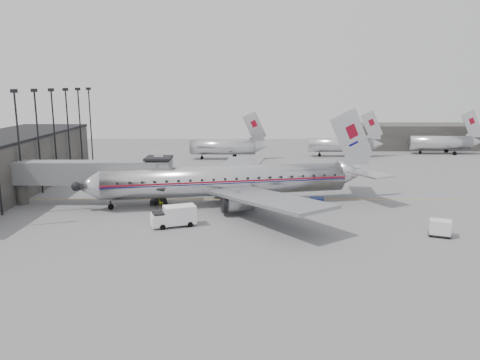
# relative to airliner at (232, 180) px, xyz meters

# --- Properties ---
(ground) EXTENTS (160.00, 160.00, 0.00)m
(ground) POSITION_rel_airliner_xyz_m (-0.79, -3.73, -3.22)
(ground) COLOR slate
(ground) RESTS_ON ground
(hangar) EXTENTS (30.00, 12.00, 6.00)m
(hangar) POSITION_rel_airliner_xyz_m (44.21, 56.27, -0.22)
(hangar) COLOR #393634
(hangar) RESTS_ON ground
(apron_line) EXTENTS (60.00, 0.15, 0.01)m
(apron_line) POSITION_rel_airliner_xyz_m (2.21, 2.27, -3.21)
(apron_line) COLOR gold
(apron_line) RESTS_ON ground
(jet_bridge) EXTENTS (21.00, 6.20, 7.10)m
(jet_bridge) POSITION_rel_airliner_xyz_m (-17.45, -0.07, 0.96)
(jet_bridge) COLOR slate
(jet_bridge) RESTS_ON ground
(floodlight_masts) EXTENTS (0.90, 42.25, 15.25)m
(floodlight_masts) POSITION_rel_airliner_xyz_m (-28.29, 9.27, 5.15)
(floodlight_masts) COLOR black
(floodlight_masts) RESTS_ON ground
(distant_aircraft_near) EXTENTS (16.39, 3.20, 10.26)m
(distant_aircraft_near) POSITION_rel_airliner_xyz_m (-2.58, 38.27, -0.48)
(distant_aircraft_near) COLOR silver
(distant_aircraft_near) RESTS_ON ground
(distant_aircraft_mid) EXTENTS (16.39, 3.20, 10.26)m
(distant_aircraft_mid) POSITION_rel_airliner_xyz_m (23.42, 42.27, -0.48)
(distant_aircraft_mid) COLOR silver
(distant_aircraft_mid) RESTS_ON ground
(distant_aircraft_far) EXTENTS (16.39, 3.20, 10.26)m
(distant_aircraft_far) POSITION_rel_airliner_xyz_m (47.42, 46.27, -0.48)
(distant_aircraft_far) COLOR silver
(distant_aircraft_far) RESTS_ON ground
(airliner) EXTENTS (40.02, 36.73, 12.79)m
(airliner) POSITION_rel_airliner_xyz_m (0.00, 0.00, 0.00)
(airliner) COLOR silver
(airliner) RESTS_ON ground
(service_van) EXTENTS (5.33, 3.49, 2.34)m
(service_van) POSITION_rel_airliner_xyz_m (-6.35, -10.33, -1.99)
(service_van) COLOR white
(service_van) RESTS_ON ground
(baggage_cart_navy) EXTENTS (2.06, 1.68, 1.48)m
(baggage_cart_navy) POSITION_rel_airliner_xyz_m (11.05, -2.56, -2.43)
(baggage_cart_navy) COLOR #0D1637
(baggage_cart_navy) RESTS_ON ground
(baggage_cart_white) EXTENTS (2.71, 2.41, 1.76)m
(baggage_cart_white) POSITION_rel_airliner_xyz_m (22.39, -13.73, -2.28)
(baggage_cart_white) COLOR silver
(baggage_cart_white) RESTS_ON ground
(ramp_worker) EXTENTS (0.75, 0.58, 1.82)m
(ramp_worker) POSITION_rel_airliner_xyz_m (-9.32, -1.49, -2.31)
(ramp_worker) COLOR gold
(ramp_worker) RESTS_ON ground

